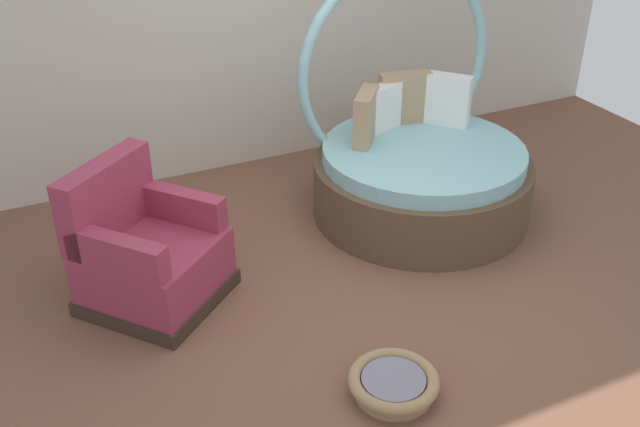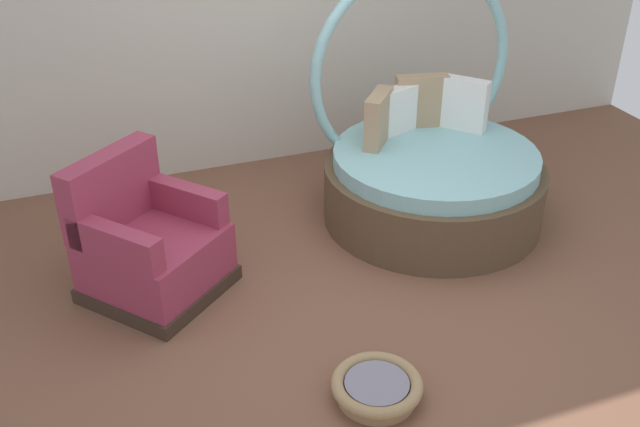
% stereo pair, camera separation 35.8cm
% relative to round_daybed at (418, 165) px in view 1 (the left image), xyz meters
% --- Properties ---
extents(ground_plane, '(8.00, 8.00, 0.02)m').
position_rel_round_daybed_xyz_m(ground_plane, '(-1.04, -0.83, -0.40)').
color(ground_plane, brown).
extents(round_daybed, '(1.69, 1.69, 1.90)m').
position_rel_round_daybed_xyz_m(round_daybed, '(0.00, 0.00, 0.00)').
color(round_daybed, brown).
rests_on(round_daybed, ground_plane).
extents(red_armchair, '(1.12, 1.12, 0.94)m').
position_rel_round_daybed_xyz_m(red_armchair, '(-2.21, -0.26, -0.06)').
color(red_armchair, '#38281E').
rests_on(red_armchair, ground_plane).
extents(pet_basket, '(0.51, 0.51, 0.13)m').
position_rel_round_daybed_xyz_m(pet_basket, '(-1.22, -1.73, -0.32)').
color(pet_basket, '#9E7F56').
rests_on(pet_basket, ground_plane).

